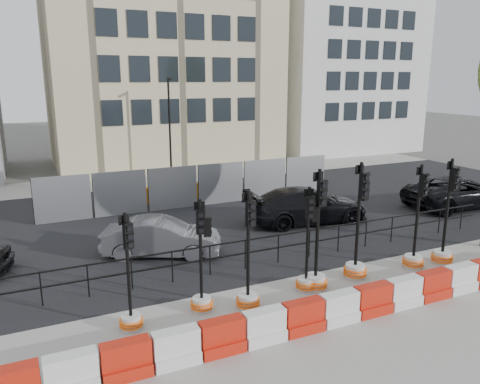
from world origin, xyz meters
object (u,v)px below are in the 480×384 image
traffic_signal_a (131,306)px  car_c (307,205)px  traffic_signal_d (307,267)px  traffic_signal_h (444,243)px

traffic_signal_a → car_c: traffic_signal_a is taller
traffic_signal_d → car_c: (3.57, 5.54, 0.02)m
car_c → traffic_signal_a: bearing=129.7°
traffic_signal_a → traffic_signal_d: (5.03, 0.03, 0.12)m
traffic_signal_a → traffic_signal_d: 5.03m
traffic_signal_h → car_c: 5.94m
traffic_signal_d → traffic_signal_h: 5.15m
traffic_signal_h → car_c: bearing=88.3°
car_c → traffic_signal_h: bearing=-157.9°
traffic_signal_d → traffic_signal_h: bearing=13.6°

